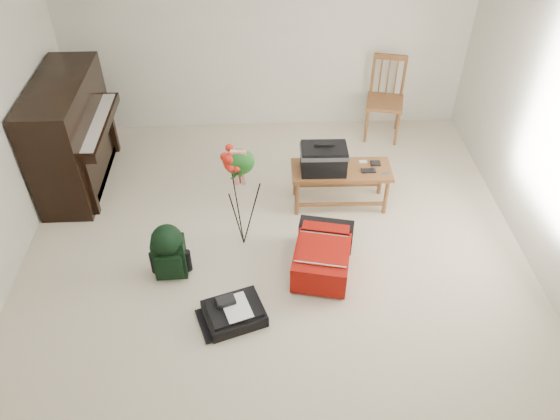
{
  "coord_description": "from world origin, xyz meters",
  "views": [
    {
      "loc": [
        -0.12,
        -3.59,
        3.9
      ],
      "look_at": [
        0.06,
        0.35,
        0.52
      ],
      "focal_mm": 35.0,
      "sensor_mm": 36.0,
      "label": 1
    }
  ],
  "objects_px": {
    "red_suitcase": "(322,251)",
    "green_backpack": "(169,249)",
    "bench": "(329,162)",
    "dining_chair": "(384,99)",
    "black_duffel": "(234,312)",
    "flower_stand": "(241,199)",
    "piano": "(72,137)"
  },
  "relations": [
    {
      "from": "piano",
      "to": "dining_chair",
      "type": "height_order",
      "value": "piano"
    },
    {
      "from": "dining_chair",
      "to": "green_backpack",
      "type": "relative_size",
      "value": 1.74
    },
    {
      "from": "bench",
      "to": "red_suitcase",
      "type": "distance_m",
      "value": 1.0
    },
    {
      "from": "green_backpack",
      "to": "bench",
      "type": "bearing_deg",
      "value": 29.28
    },
    {
      "from": "piano",
      "to": "red_suitcase",
      "type": "xyz_separation_m",
      "value": [
        2.64,
        -1.48,
        -0.43
      ]
    },
    {
      "from": "piano",
      "to": "dining_chair",
      "type": "xyz_separation_m",
      "value": [
        3.65,
        0.84,
        -0.1
      ]
    },
    {
      "from": "black_duffel",
      "to": "green_backpack",
      "type": "distance_m",
      "value": 0.86
    },
    {
      "from": "piano",
      "to": "black_duffel",
      "type": "relative_size",
      "value": 2.45
    },
    {
      "from": "dining_chair",
      "to": "flower_stand",
      "type": "distance_m",
      "value": 2.66
    },
    {
      "from": "red_suitcase",
      "to": "bench",
      "type": "bearing_deg",
      "value": 92.92
    },
    {
      "from": "dining_chair",
      "to": "bench",
      "type": "bearing_deg",
      "value": -107.59
    },
    {
      "from": "black_duffel",
      "to": "flower_stand",
      "type": "distance_m",
      "value": 1.09
    },
    {
      "from": "green_backpack",
      "to": "red_suitcase",
      "type": "bearing_deg",
      "value": 0.66
    },
    {
      "from": "piano",
      "to": "red_suitcase",
      "type": "distance_m",
      "value": 3.05
    },
    {
      "from": "bench",
      "to": "red_suitcase",
      "type": "bearing_deg",
      "value": -98.44
    },
    {
      "from": "bench",
      "to": "black_duffel",
      "type": "distance_m",
      "value": 1.89
    },
    {
      "from": "bench",
      "to": "flower_stand",
      "type": "xyz_separation_m",
      "value": [
        -0.91,
        -0.57,
        0.0
      ]
    },
    {
      "from": "piano",
      "to": "bench",
      "type": "distance_m",
      "value": 2.85
    },
    {
      "from": "black_duffel",
      "to": "flower_stand",
      "type": "xyz_separation_m",
      "value": [
        0.08,
        0.96,
        0.5
      ]
    },
    {
      "from": "piano",
      "to": "bench",
      "type": "relative_size",
      "value": 1.41
    },
    {
      "from": "bench",
      "to": "piano",
      "type": "bearing_deg",
      "value": 169.35
    },
    {
      "from": "bench",
      "to": "green_backpack",
      "type": "relative_size",
      "value": 1.8
    },
    {
      "from": "piano",
      "to": "black_duffel",
      "type": "xyz_separation_m",
      "value": [
        1.8,
        -2.11,
        -0.52
      ]
    },
    {
      "from": "bench",
      "to": "dining_chair",
      "type": "relative_size",
      "value": 1.04
    },
    {
      "from": "red_suitcase",
      "to": "piano",
      "type": "bearing_deg",
      "value": 163.14
    },
    {
      "from": "red_suitcase",
      "to": "green_backpack",
      "type": "bearing_deg",
      "value": -165.04
    },
    {
      "from": "red_suitcase",
      "to": "green_backpack",
      "type": "distance_m",
      "value": 1.46
    },
    {
      "from": "bench",
      "to": "flower_stand",
      "type": "bearing_deg",
      "value": -147.12
    },
    {
      "from": "flower_stand",
      "to": "red_suitcase",
      "type": "bearing_deg",
      "value": -19.92
    },
    {
      "from": "bench",
      "to": "red_suitcase",
      "type": "height_order",
      "value": "bench"
    },
    {
      "from": "red_suitcase",
      "to": "green_backpack",
      "type": "relative_size",
      "value": 1.46
    },
    {
      "from": "red_suitcase",
      "to": "flower_stand",
      "type": "height_order",
      "value": "flower_stand"
    }
  ]
}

